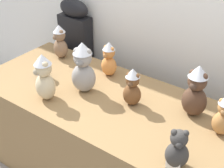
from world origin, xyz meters
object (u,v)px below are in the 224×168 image
object	(u,v)px
teddy_bear_charcoal	(177,150)
party_cup_blue	(43,71)
instrument_case	(77,59)
teddy_bear_chestnut	(132,87)
teddy_bear_ginger	(109,59)
teddy_bear_mocha	(60,42)
teddy_bear_caramel	(224,115)
display_table	(112,142)
teddy_bear_ash	(83,68)
teddy_bear_cocoa	(196,91)
teddy_bear_sand	(44,78)

from	to	relation	value
teddy_bear_charcoal	party_cup_blue	world-z (taller)	teddy_bear_charcoal
teddy_bear_charcoal	instrument_case	bearing A→B (deg)	121.11
teddy_bear_chestnut	teddy_bear_ginger	bearing A→B (deg)	134.77
teddy_bear_charcoal	teddy_bear_mocha	size ratio (longest dim) A/B	0.83
teddy_bear_caramel	party_cup_blue	bearing A→B (deg)	179.39
display_table	teddy_bear_mocha	bearing A→B (deg)	159.97
teddy_bear_ginger	teddy_bear_mocha	world-z (taller)	teddy_bear_mocha
party_cup_blue	display_table	bearing A→B (deg)	5.84
instrument_case	teddy_bear_caramel	world-z (taller)	instrument_case
teddy_bear_ash	teddy_bear_mocha	distance (m)	0.52
teddy_bear_cocoa	teddy_bear_sand	xyz separation A→B (m)	(-0.81, -0.39, -0.01)
teddy_bear_chestnut	teddy_bear_sand	xyz separation A→B (m)	(-0.47, -0.26, 0.03)
party_cup_blue	teddy_bear_mocha	bearing A→B (deg)	111.60
display_table	instrument_case	bearing A→B (deg)	145.64
display_table	teddy_bear_chestnut	bearing A→B (deg)	18.03
display_table	teddy_bear_ginger	bearing A→B (deg)	129.95
teddy_bear_charcoal	display_table	bearing A→B (deg)	126.74
instrument_case	teddy_bear_mocha	bearing A→B (deg)	-71.73
display_table	teddy_bear_mocha	xyz separation A→B (m)	(-0.66, 0.24, 0.48)
display_table	party_cup_blue	xyz separation A→B (m)	(-0.55, -0.06, 0.41)
teddy_bear_ginger	teddy_bear_cocoa	size ratio (longest dim) A/B	0.78
teddy_bear_cocoa	teddy_bear_ash	xyz separation A→B (m)	(-0.67, -0.18, 0.01)
teddy_bear_caramel	teddy_bear_sand	size ratio (longest dim) A/B	0.80
instrument_case	teddy_bear_sand	bearing A→B (deg)	-61.04
instrument_case	teddy_bear_caramel	xyz separation A→B (m)	(1.41, -0.42, 0.28)
teddy_bear_chestnut	teddy_bear_ash	distance (m)	0.34
teddy_bear_charcoal	teddy_bear_cocoa	bearing A→B (deg)	75.48
teddy_bear_ash	teddy_bear_caramel	xyz separation A→B (m)	(0.87, 0.11, -0.05)
teddy_bear_charcoal	teddy_bear_sand	xyz separation A→B (m)	(-0.92, 0.04, 0.05)
teddy_bear_chestnut	party_cup_blue	distance (m)	0.68
instrument_case	teddy_bear_chestnut	size ratio (longest dim) A/B	4.35
instrument_case	party_cup_blue	distance (m)	0.64
teddy_bear_ginger	teddy_bear_caramel	xyz separation A→B (m)	(0.86, -0.15, -0.00)
teddy_bear_charcoal	teddy_bear_ginger	distance (m)	0.92
teddy_bear_charcoal	party_cup_blue	size ratio (longest dim) A/B	2.00
teddy_bear_sand	teddy_bear_mocha	bearing A→B (deg)	143.00
teddy_bear_charcoal	teddy_bear_cocoa	world-z (taller)	teddy_bear_cocoa
teddy_bear_sand	teddy_bear_ginger	bearing A→B (deg)	91.38
instrument_case	party_cup_blue	bearing A→B (deg)	-69.92
teddy_bear_caramel	teddy_bear_ash	bearing A→B (deg)	179.45
teddy_bear_cocoa	teddy_bear_sand	size ratio (longest dim) A/B	1.05
teddy_bear_charcoal	teddy_bear_caramel	bearing A→B (deg)	47.70
teddy_bear_cocoa	teddy_bear_mocha	bearing A→B (deg)	178.00
display_table	teddy_bear_sand	xyz separation A→B (m)	(-0.35, -0.22, 0.50)
teddy_bear_chestnut	party_cup_blue	world-z (taller)	teddy_bear_chestnut
instrument_case	teddy_bear_ash	size ratio (longest dim) A/B	3.12
instrument_case	teddy_bear_sand	world-z (taller)	instrument_case
instrument_case	teddy_bear_mocha	xyz separation A→B (m)	(0.09, -0.27, 0.29)
teddy_bear_cocoa	teddy_bear_caramel	world-z (taller)	teddy_bear_cocoa
teddy_bear_mocha	party_cup_blue	bearing A→B (deg)	-52.54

